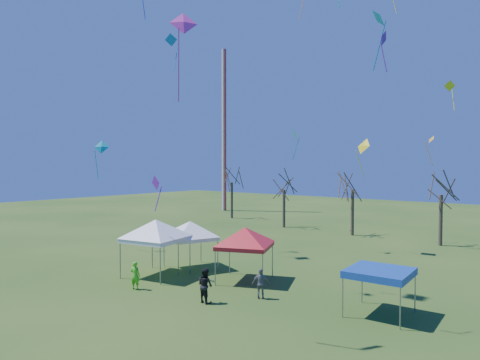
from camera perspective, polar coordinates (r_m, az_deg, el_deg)
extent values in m
plane|color=#264917|center=(23.75, -5.44, -15.39)|extent=(140.00, 140.00, 0.00)
cylinder|color=silver|center=(66.87, -2.14, 6.64)|extent=(0.70, 0.70, 25.00)
cylinder|color=#3D2D21|center=(57.16, -1.10, -2.72)|extent=(0.32, 0.32, 4.78)
cylinder|color=#3D2D21|center=(48.99, 5.88, -3.82)|extent=(0.32, 0.32, 4.28)
cylinder|color=#3D2D21|center=(44.71, 14.76, -4.20)|extent=(0.32, 0.32, 4.64)
cylinder|color=#3D2D21|center=(41.67, 25.19, -4.88)|extent=(0.32, 0.32, 4.49)
cylinder|color=gray|center=(28.19, -15.68, -10.32)|extent=(0.07, 0.07, 2.23)
cylinder|color=gray|center=(30.50, -11.63, -9.34)|extent=(0.07, 0.07, 2.23)
cylinder|color=gray|center=(26.21, -10.58, -11.22)|extent=(0.07, 0.07, 2.23)
cylinder|color=gray|center=(28.68, -6.69, -10.05)|extent=(0.07, 0.07, 2.23)
cube|color=white|center=(28.11, -11.16, -7.72)|extent=(3.96, 3.96, 0.27)
pyramid|color=white|center=(27.93, -11.18, -5.19)|extent=(4.63, 4.63, 1.12)
cylinder|color=gray|center=(30.72, -10.11, -9.46)|extent=(0.06, 0.06, 2.01)
cylinder|color=gray|center=(31.72, -5.23, -9.08)|extent=(0.06, 0.06, 2.01)
cylinder|color=gray|center=(28.13, -8.23, -10.52)|extent=(0.06, 0.06, 2.01)
cylinder|color=gray|center=(29.22, -2.97, -10.03)|extent=(0.06, 0.06, 2.01)
cube|color=white|center=(29.70, -6.64, -7.63)|extent=(3.93, 3.93, 0.24)
pyramid|color=white|center=(29.54, -6.65, -5.48)|extent=(3.95, 3.95, 1.01)
cylinder|color=gray|center=(25.72, -3.33, -11.66)|extent=(0.06, 0.06, 2.04)
cylinder|color=gray|center=(28.36, -1.41, -10.37)|extent=(0.06, 0.06, 2.04)
cylinder|color=gray|center=(24.96, 3.02, -12.09)|extent=(0.06, 0.06, 2.04)
cylinder|color=gray|center=(27.67, 4.35, -10.68)|extent=(0.06, 0.06, 2.04)
cube|color=red|center=(26.40, 0.66, -8.77)|extent=(4.02, 4.02, 0.24)
pyramid|color=red|center=(26.21, 0.66, -6.31)|extent=(3.97, 3.97, 1.02)
cylinder|color=gray|center=(21.15, 13.53, -15.01)|extent=(0.06, 0.06, 1.85)
cylinder|color=gray|center=(23.48, 15.96, -13.30)|extent=(0.06, 0.06, 1.85)
cylinder|color=gray|center=(20.37, 20.58, -15.75)|extent=(0.06, 0.06, 1.85)
cylinder|color=gray|center=(22.79, 22.31, -13.85)|extent=(0.06, 0.06, 1.85)
cube|color=#0E3693|center=(21.64, 18.12, -11.81)|extent=(2.95, 2.95, 0.22)
cube|color=#0E3693|center=(21.60, 18.13, -11.38)|extent=(2.95, 2.95, 0.11)
imported|color=#42C71F|center=(25.68, -13.79, -12.26)|extent=(0.68, 0.57, 1.59)
imported|color=slate|center=(23.35, 2.81, -13.64)|extent=(0.99, 0.87, 1.60)
imported|color=black|center=(22.75, -4.67, -13.82)|extent=(0.94, 0.77, 1.79)
cube|color=yellow|center=(41.25, 19.76, 21.60)|extent=(0.79, 0.46, 2.42)
cube|color=#1234C8|center=(37.91, -12.81, 22.13)|extent=(0.58, 0.04, 2.88)
cone|color=blue|center=(38.37, -9.17, 17.98)|extent=(1.17, 0.96, 1.04)
cube|color=blue|center=(37.87, -8.51, 15.92)|extent=(0.49, 0.80, 2.38)
cone|color=yellow|center=(36.04, 16.11, 4.39)|extent=(1.62, 1.33, 1.32)
cube|color=yellow|center=(36.32, 15.67, 2.14)|extent=(0.42, 0.78, 2.13)
cube|color=#FF9A0D|center=(44.08, 8.23, 21.90)|extent=(0.87, 0.34, 2.29)
cone|color=purple|center=(27.14, -11.11, -0.35)|extent=(1.02, 0.45, 0.99)
cube|color=purple|center=(26.99, -10.85, -2.51)|extent=(0.14, 0.51, 1.54)
cone|color=#0C9EB7|center=(37.62, -17.99, 4.23)|extent=(1.29, 1.21, 1.19)
cube|color=#0C9EB7|center=(37.71, -18.59, 1.96)|extent=(0.61, 0.70, 2.37)
cone|color=#F5AB19|center=(40.41, 24.13, 4.99)|extent=(0.86, 0.88, 0.65)
cube|color=#F5AB19|center=(40.71, 23.84, 3.24)|extent=(0.64, 0.59, 2.11)
cone|color=#D930A8|center=(18.71, -7.54, 20.09)|extent=(1.21, 1.28, 1.06)
cube|color=#D930A8|center=(18.23, -8.18, 14.89)|extent=(0.37, 0.32, 2.92)
cone|color=#0C96B4|center=(25.15, 18.06, 19.89)|extent=(1.15, 1.30, 0.93)
cube|color=#0C96B4|center=(24.42, 18.12, 16.65)|extent=(0.59, 0.35, 2.57)
cone|color=yellow|center=(36.42, 26.15, 11.21)|extent=(0.84, 0.66, 0.84)
cube|color=yellow|center=(36.36, 26.55, 9.57)|extent=(0.36, 0.53, 1.67)
cone|color=#5D18AB|center=(23.95, 18.54, 17.49)|extent=(0.35, 0.82, 0.78)
cube|color=#5D18AB|center=(23.86, 18.63, 15.20)|extent=(0.35, 0.06, 1.50)
cone|color=green|center=(47.35, 7.43, 6.00)|extent=(1.23, 1.35, 1.33)
cube|color=green|center=(46.93, 7.48, 4.15)|extent=(0.59, 0.49, 2.40)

